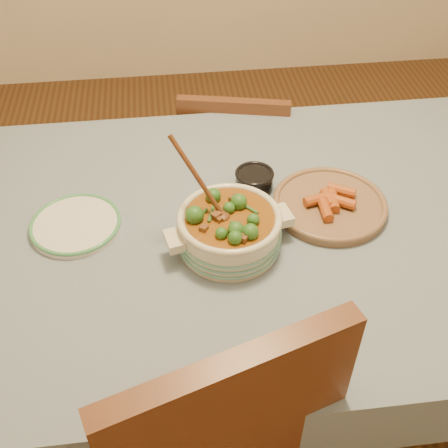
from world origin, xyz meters
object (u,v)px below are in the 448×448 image
white_plate (76,224)px  fried_plate (330,203)px  stew_casserole (229,227)px  chair_far (235,168)px  condiment_bowl (254,179)px  dining_table (268,246)px

white_plate → fried_plate: bearing=-0.7°
stew_casserole → fried_plate: bearing=20.7°
white_plate → chair_far: 0.84m
condiment_bowl → chair_far: bearing=87.9°
stew_casserole → chair_far: 0.81m
dining_table → fried_plate: fried_plate is taller
fried_plate → dining_table: bearing=-169.6°
stew_casserole → chair_far: size_ratio=0.40×
condiment_bowl → fried_plate: (0.18, -0.11, -0.01)m
stew_casserole → condiment_bowl: bearing=65.7°
white_plate → fried_plate: size_ratio=0.83×
white_plate → fried_plate: 0.66m
stew_casserole → condiment_bowl: 0.24m
dining_table → stew_casserole: size_ratio=5.28×
dining_table → stew_casserole: (-0.12, -0.08, 0.15)m
chair_far → fried_plate: bearing=118.0°
white_plate → dining_table: bearing=-4.3°
chair_far → condiment_bowl: bearing=100.5°
stew_casserole → fried_plate: stew_casserole is taller
condiment_bowl → chair_far: size_ratio=0.16×
chair_far → dining_table: bearing=102.9°
stew_casserole → white_plate: stew_casserole is taller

